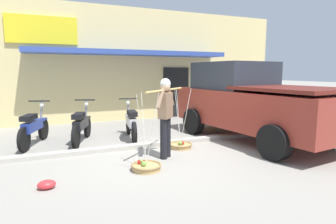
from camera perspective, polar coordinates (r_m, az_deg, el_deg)
name	(u,v)px	position (r m, az deg, el deg)	size (l,w,h in m)	color
ground_plane	(164,154)	(6.44, -0.85, -8.39)	(90.00, 90.00, 0.00)	gray
sidewalk_curb	(153,144)	(7.05, -3.03, -6.50)	(20.00, 0.24, 0.10)	#AEA89C
fruit_vendor	(165,113)	(5.94, -0.52, -0.13)	(1.29, 1.18, 1.70)	black
fruit_basket_left_side	(180,145)	(6.88, 2.51, -6.65)	(0.58, 0.58, 1.45)	tan
fruit_basket_right_side	(146,166)	(5.41, -4.46, -10.80)	(0.58, 0.58, 1.45)	tan
motorcycle_nearest_shop	(34,128)	(7.78, -25.50, -2.87)	(0.73, 1.75, 1.09)	black
motorcycle_second_in_row	(82,125)	(7.64, -17.06, -2.62)	(0.75, 1.74, 1.09)	black
motorcycle_third_in_row	(131,123)	(7.76, -7.47, -2.17)	(0.54, 1.81, 1.09)	black
parked_truck	(251,102)	(7.93, 16.40, 2.01)	(2.56, 4.89, 2.10)	maroon
storefront_building	(114,66)	(13.28, -10.77, 9.15)	(13.00, 6.00, 4.20)	#DBC684
plastic_litter_bag	(47,185)	(4.97, -23.31, -13.30)	(0.28, 0.22, 0.14)	red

